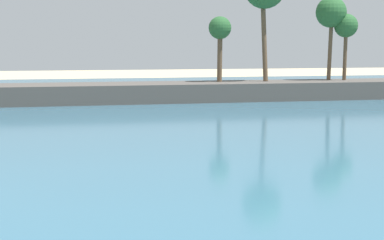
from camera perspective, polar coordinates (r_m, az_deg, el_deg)
sea at (r=52.12m, az=-7.84°, el=1.05°), size 220.00×91.01×0.06m
palm_headland at (r=57.77m, az=-5.03°, el=3.93°), size 94.15×6.00×13.09m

